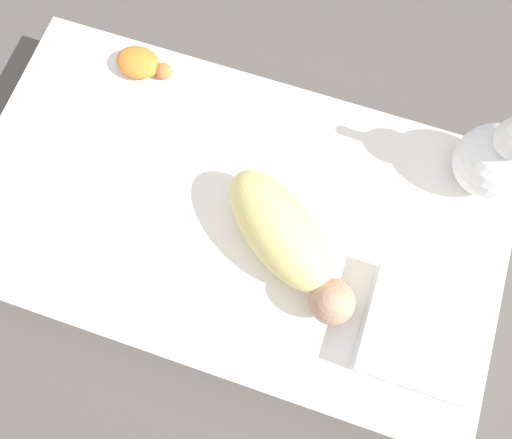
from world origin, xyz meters
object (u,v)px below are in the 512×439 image
(turtle_plush, at_px, (141,63))
(pillow, at_px, (419,332))
(swaddled_baby, at_px, (286,239))
(bunny_plush, at_px, (496,158))

(turtle_plush, bearing_deg, pillow, -27.80)
(swaddled_baby, bearing_deg, bunny_plush, 75.91)
(pillow, bearing_deg, turtle_plush, 152.20)
(bunny_plush, relative_size, turtle_plush, 2.00)
(swaddled_baby, distance_m, pillow, 0.42)
(bunny_plush, bearing_deg, swaddled_baby, -140.79)
(swaddled_baby, relative_size, bunny_plush, 1.28)
(pillow, distance_m, bunny_plush, 0.51)
(pillow, distance_m, turtle_plush, 1.12)
(bunny_plush, height_order, turtle_plush, bunny_plush)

